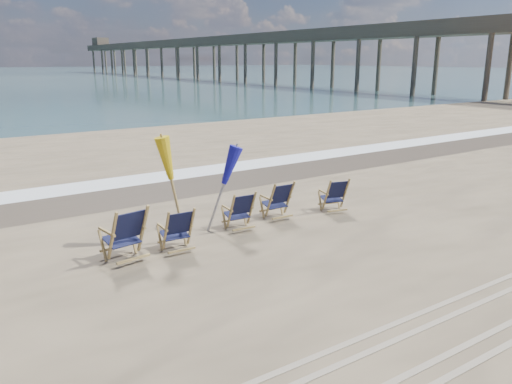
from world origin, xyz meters
The scene contains 11 objects.
surf_foam centered at (0.00, 8.30, 0.00)m, with size 200.00×1.40×0.01m, color silver.
wet_sand_strip centered at (0.00, 6.80, 0.00)m, with size 200.00×2.60×0.00m, color #42362A.
tire_tracks centered at (0.00, -2.80, 0.01)m, with size 80.00×1.30×0.01m, color gray, non-canonical shape.
beach_chair_0 centered at (-2.60, 2.10, 0.55)m, with size 0.71×0.80×1.11m, color #111433, non-canonical shape.
beach_chair_1 centered at (-1.67, 1.97, 0.47)m, with size 0.60×0.67×0.93m, color #111433, non-canonical shape.
beach_chair_2 centered at (0.01, 2.39, 0.46)m, with size 0.58×0.66×0.91m, color #111433, non-canonical shape.
beach_chair_3 centered at (1.20, 2.57, 0.47)m, with size 0.61×0.68×0.95m, color #111433, non-canonical shape.
beach_chair_4 centered at (2.64, 2.21, 0.45)m, with size 0.57×0.64×0.89m, color #111433, non-canonical shape.
umbrella_yellow centered at (-1.78, 2.44, 1.70)m, with size 0.30×0.30×2.23m.
umbrella_blue centered at (-0.57, 2.73, 1.43)m, with size 0.30×0.30×1.94m.
fishing_pier centered at (38.00, 74.00, 4.65)m, with size 4.40×140.00×9.30m, color brown, non-canonical shape.
Camera 1 is at (-5.72, -6.44, 3.67)m, focal length 35.00 mm.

